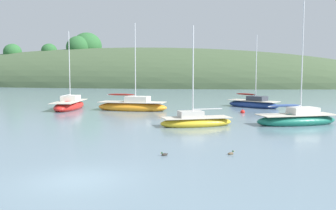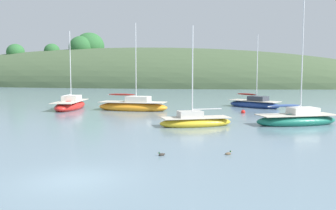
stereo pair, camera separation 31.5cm
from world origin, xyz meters
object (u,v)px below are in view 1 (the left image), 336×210
object	(u,v)px
mooring_buoy_inner	(243,112)
duck_straggler	(231,153)
sailboat_cream_ketch	(69,105)
sailboat_red_portside	(133,106)
duck_lone_right	(164,155)
sailboat_yellow_far	(196,121)
sailboat_grey_yawl	(253,104)
sailboat_teal_outer	(297,119)

from	to	relation	value
mooring_buoy_inner	duck_straggler	distance (m)	19.64
sailboat_cream_ketch	mooring_buoy_inner	size ratio (longest dim) A/B	16.64
sailboat_red_portside	sailboat_cream_ketch	bearing A→B (deg)	179.28
sailboat_red_portside	sailboat_cream_ketch	size ratio (longest dim) A/B	1.08
sailboat_cream_ketch	duck_lone_right	size ratio (longest dim) A/B	24.13
sailboat_yellow_far	sailboat_cream_ketch	xyz separation A→B (m)	(-15.40, 10.55, 0.08)
sailboat_cream_ketch	mooring_buoy_inner	xyz separation A→B (m)	(19.13, -0.72, -0.32)
sailboat_cream_ketch	duck_straggler	xyz separation A→B (m)	(18.28, -20.34, -0.39)
sailboat_cream_ketch	duck_lone_right	bearing A→B (deg)	-54.86
sailboat_red_portside	duck_straggler	xyz separation A→B (m)	(10.90, -20.25, -0.41)
sailboat_red_portside	sailboat_grey_yawl	xyz separation A→B (m)	(13.08, 5.98, -0.06)
sailboat_cream_ketch	sailboat_teal_outer	size ratio (longest dim) A/B	0.90
duck_lone_right	duck_straggler	bearing A→B (deg)	14.53
sailboat_red_portside	sailboat_teal_outer	distance (m)	17.91
duck_lone_right	sailboat_red_portside	bearing A→B (deg)	109.67
mooring_buoy_inner	duck_straggler	bearing A→B (deg)	-92.51
sailboat_red_portside	mooring_buoy_inner	xyz separation A→B (m)	(11.75, -0.63, -0.34)
sailboat_yellow_far	sailboat_grey_yawl	distance (m)	17.20
sailboat_grey_yawl	sailboat_cream_ketch	xyz separation A→B (m)	(-20.46, -5.89, 0.04)
sailboat_yellow_far	duck_lone_right	world-z (taller)	sailboat_yellow_far
sailboat_cream_ketch	duck_lone_right	world-z (taller)	sailboat_cream_ketch
sailboat_grey_yawl	duck_lone_right	xyz separation A→B (m)	(-5.53, -27.10, -0.35)
duck_straggler	sailboat_teal_outer	bearing A→B (deg)	67.32
sailboat_grey_yawl	duck_straggler	size ratio (longest dim) A/B	23.26
sailboat_cream_ketch	sailboat_yellow_far	bearing A→B (deg)	-34.42
sailboat_cream_ketch	sailboat_teal_outer	distance (m)	24.75
sailboat_red_portside	duck_straggler	size ratio (longest dim) A/B	25.89
sailboat_yellow_far	duck_straggler	distance (m)	10.21
sailboat_grey_yawl	mooring_buoy_inner	distance (m)	6.75
sailboat_teal_outer	duck_straggler	xyz separation A→B (m)	(-5.06, -12.10, -0.37)
sailboat_teal_outer	sailboat_yellow_far	bearing A→B (deg)	-163.77
sailboat_yellow_far	sailboat_grey_yawl	bearing A→B (deg)	72.86
sailboat_grey_yawl	duck_straggler	bearing A→B (deg)	-94.77
sailboat_teal_outer	sailboat_red_portside	bearing A→B (deg)	152.95
sailboat_cream_ketch	sailboat_teal_outer	xyz separation A→B (m)	(23.33, -8.24, -0.02)
sailboat_teal_outer	duck_lone_right	bearing A→B (deg)	-122.94
sailboat_red_portside	sailboat_yellow_far	bearing A→B (deg)	-52.53
mooring_buoy_inner	duck_lone_right	xyz separation A→B (m)	(-4.20, -20.49, -0.07)
sailboat_grey_yawl	sailboat_teal_outer	bearing A→B (deg)	-78.52
sailboat_grey_yawl	mooring_buoy_inner	bearing A→B (deg)	-101.38
sailboat_red_portside	sailboat_cream_ketch	distance (m)	7.38
sailboat_red_portside	sailboat_yellow_far	world-z (taller)	sailboat_red_portside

